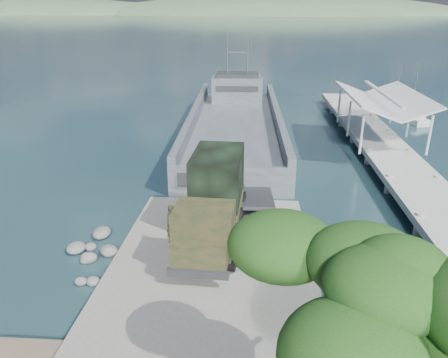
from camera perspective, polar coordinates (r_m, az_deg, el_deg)
ground at (r=22.51m, az=-1.42°, el=-11.35°), size 1400.00×1400.00×0.00m
boat_ramp at (r=21.55m, az=-1.67°, el=-12.25°), size 10.00×18.00×0.50m
shoreline_rocks at (r=24.22m, az=-16.30°, el=-9.73°), size 3.20×5.60×0.90m
distant_headlands at (r=580.86m, az=9.14°, el=20.49°), size 1000.00×240.00×48.00m
pier at (r=40.59m, az=19.77°, el=5.28°), size 6.40×44.00×6.10m
landing_craft at (r=43.07m, az=1.49°, el=6.42°), size 9.28×34.09×10.07m
military_truck at (r=23.34m, az=-1.36°, el=-2.72°), size 3.43×9.32×4.25m
soldier at (r=22.70m, az=-6.67°, el=-6.70°), size 0.90×0.85×2.06m
sailboat_near at (r=53.91m, az=23.23°, el=7.32°), size 2.75×5.61×6.57m
sailboat_far at (r=59.37m, az=21.47°, el=8.74°), size 2.02×4.87×5.76m
overhang_tree at (r=10.95m, az=25.85°, el=-16.01°), size 8.27×7.62×7.51m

